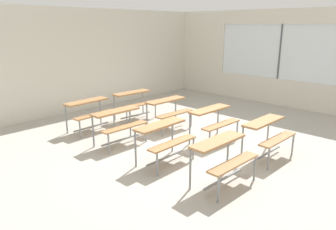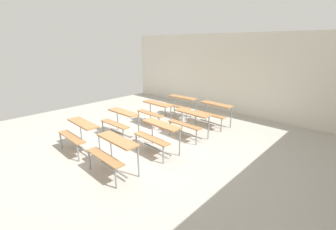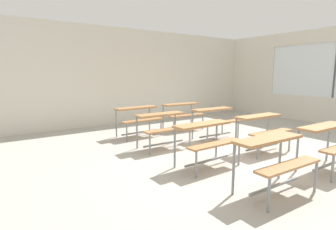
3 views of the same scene
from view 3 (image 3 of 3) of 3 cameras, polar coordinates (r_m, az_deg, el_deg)
name	(u,v)px [view 3 (image 3 of 3)]	position (r m, az deg, el deg)	size (l,w,h in m)	color
ground	(234,158)	(5.29, 14.11, -9.11)	(10.00, 9.00, 0.05)	#ADA89E
wall_back	(129,76)	(8.68, -8.50, 8.31)	(10.00, 0.12, 3.00)	silver
desk_bench_r0c0	(275,152)	(3.78, 22.23, -7.52)	(1.12, 0.62, 0.74)	#A87547
desk_bench_r0c1	(330,137)	(5.07, 31.79, -4.10)	(1.11, 0.61, 0.74)	#A87547
desk_bench_r1c0	(207,134)	(4.55, 8.43, -4.20)	(1.11, 0.61, 0.74)	#A87547
desk_bench_r1c1	(263,125)	(5.70, 19.92, -1.96)	(1.12, 0.63, 0.74)	#A87547
desk_bench_r2c0	(163,122)	(5.61, -1.11, -1.57)	(1.11, 0.60, 0.74)	#A87547
desk_bench_r2c1	(215,116)	(6.51, 10.22, -0.24)	(1.12, 0.62, 0.74)	#A87547
desk_bench_r3c0	(138,114)	(6.71, -6.50, 0.13)	(1.13, 0.65, 0.74)	#A87547
desk_bench_r3c1	(183,110)	(7.48, 3.19, 1.09)	(1.12, 0.63, 0.74)	#A87547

